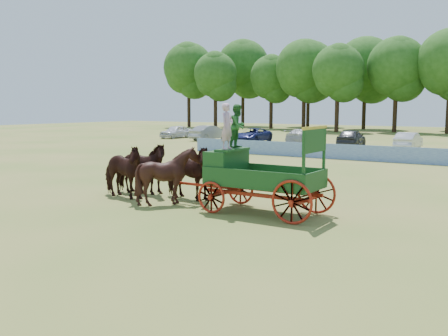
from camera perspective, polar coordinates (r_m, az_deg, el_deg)
ground at (r=18.41m, az=-1.07°, el=-4.27°), size 160.00×160.00×0.00m
horse_lead_left at (r=20.09m, az=-11.66°, el=-0.36°), size 2.63×1.38×2.14m
horse_lead_right at (r=20.87m, az=-9.53°, el=-0.04°), size 2.73×1.68×2.14m
horse_wheel_left at (r=18.48m, az=-6.38°, el=-0.89°), size 2.19×2.01×2.15m
horse_wheel_right at (r=19.33m, az=-4.30°, el=-0.52°), size 2.62×1.35×2.14m
farm_dray at (r=17.18m, az=2.47°, el=0.43°), size 6.00×2.00×3.72m
sponsor_banner at (r=34.89m, az=14.43°, el=1.74°), size 26.00×0.08×1.05m
parked_cars at (r=47.96m, az=12.28°, el=3.45°), size 38.54×6.69×1.61m
treeline at (r=77.82m, az=20.30°, el=11.05°), size 90.24×24.07×15.87m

